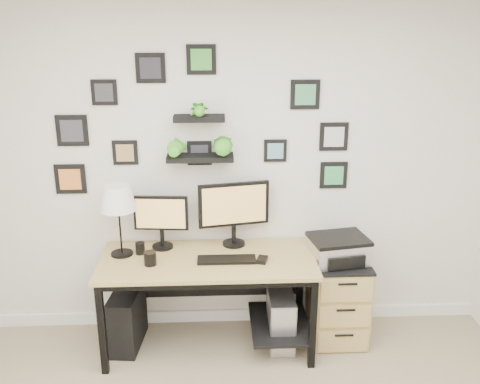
{
  "coord_description": "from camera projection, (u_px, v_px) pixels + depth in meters",
  "views": [
    {
      "loc": [
        -0.19,
        -1.98,
        2.48
      ],
      "look_at": [
        -0.0,
        1.83,
        1.2
      ],
      "focal_mm": 40.0,
      "sensor_mm": 36.0,
      "label": 1
    }
  ],
  "objects": [
    {
      "name": "desk",
      "position": [
        213.0,
        271.0,
        4.04
      ],
      "size": [
        1.6,
        0.7,
        0.75
      ],
      "color": "tan",
      "rests_on": "ground"
    },
    {
      "name": "mug",
      "position": [
        150.0,
        258.0,
        3.85
      ],
      "size": [
        0.09,
        0.09,
        0.1
      ],
      "primitive_type": "cylinder",
      "color": "black",
      "rests_on": "desk"
    },
    {
      "name": "file_cabinet",
      "position": [
        338.0,
        298.0,
        4.23
      ],
      "size": [
        0.43,
        0.53,
        0.67
      ],
      "color": "tan",
      "rests_on": "ground"
    },
    {
      "name": "pen_cup",
      "position": [
        140.0,
        248.0,
        4.03
      ],
      "size": [
        0.07,
        0.07,
        0.09
      ],
      "primitive_type": "cylinder",
      "color": "black",
      "rests_on": "desk"
    },
    {
      "name": "monitor_left",
      "position": [
        161.0,
        218.0,
        4.06
      ],
      "size": [
        0.42,
        0.18,
        0.42
      ],
      "color": "black",
      "rests_on": "desk"
    },
    {
      "name": "wall_decor",
      "position": [
        199.0,
        131.0,
        3.96
      ],
      "size": [
        2.26,
        0.18,
        1.11
      ],
      "color": "black",
      "rests_on": "ground"
    },
    {
      "name": "mouse",
      "position": [
        262.0,
        260.0,
        3.91
      ],
      "size": [
        0.1,
        0.12,
        0.03
      ],
      "primitive_type": "cube",
      "rotation": [
        0.0,
        0.0,
        -0.3
      ],
      "color": "black",
      "rests_on": "desk"
    },
    {
      "name": "table_lamp",
      "position": [
        118.0,
        200.0,
        3.89
      ],
      "size": [
        0.27,
        0.27,
        0.55
      ],
      "color": "black",
      "rests_on": "desk"
    },
    {
      "name": "monitor_right",
      "position": [
        234.0,
        209.0,
        4.1
      ],
      "size": [
        0.55,
        0.21,
        0.51
      ],
      "color": "black",
      "rests_on": "desk"
    },
    {
      "name": "pc_tower_grey",
      "position": [
        281.0,
        318.0,
        4.17
      ],
      "size": [
        0.2,
        0.44,
        0.43
      ],
      "color": "gray",
      "rests_on": "ground"
    },
    {
      "name": "room",
      "position": [
        240.0,
        314.0,
        4.53
      ],
      "size": [
        4.0,
        4.0,
        4.0
      ],
      "color": "tan",
      "rests_on": "ground"
    },
    {
      "name": "keyboard",
      "position": [
        227.0,
        260.0,
        3.92
      ],
      "size": [
        0.43,
        0.14,
        0.02
      ],
      "primitive_type": "cube",
      "rotation": [
        0.0,
        0.0,
        -0.01
      ],
      "color": "black",
      "rests_on": "desk"
    },
    {
      "name": "pc_tower_black",
      "position": [
        127.0,
        318.0,
        4.15
      ],
      "size": [
        0.25,
        0.47,
        0.45
      ],
      "primitive_type": "cube",
      "rotation": [
        0.0,
        0.0,
        -0.1
      ],
      "color": "black",
      "rests_on": "ground"
    },
    {
      "name": "printer",
      "position": [
        338.0,
        249.0,
        4.08
      ],
      "size": [
        0.48,
        0.4,
        0.19
      ],
      "color": "silver",
      "rests_on": "file_cabinet"
    }
  ]
}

